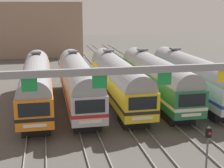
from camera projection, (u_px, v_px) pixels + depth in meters
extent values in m
plane|color=#4C4944|center=(118.00, 104.00, 34.89)|extent=(160.00, 160.00, 0.00)
cube|color=gray|center=(34.00, 74.00, 49.34)|extent=(0.07, 70.00, 0.15)
cube|color=gray|center=(44.00, 74.00, 49.61)|extent=(0.07, 70.00, 0.15)
cube|color=gray|center=(62.00, 73.00, 50.13)|extent=(0.07, 70.00, 0.15)
cube|color=gray|center=(72.00, 73.00, 50.41)|extent=(0.07, 70.00, 0.15)
cube|color=gray|center=(89.00, 72.00, 50.93)|extent=(0.07, 70.00, 0.15)
cube|color=gray|center=(98.00, 72.00, 51.21)|extent=(0.07, 70.00, 0.15)
cube|color=gray|center=(115.00, 71.00, 51.73)|extent=(0.07, 70.00, 0.15)
cube|color=gray|center=(124.00, 71.00, 52.01)|extent=(0.07, 70.00, 0.15)
cube|color=gray|center=(141.00, 70.00, 52.53)|extent=(0.07, 70.00, 0.15)
cube|color=gray|center=(149.00, 70.00, 52.81)|extent=(0.07, 70.00, 0.15)
cube|color=orange|center=(37.00, 87.00, 32.78)|extent=(2.85, 18.00, 2.35)
cube|color=black|center=(37.00, 90.00, 32.86)|extent=(2.88, 18.02, 0.28)
cylinder|color=gray|center=(36.00, 75.00, 32.50)|extent=(2.74, 17.64, 2.74)
cube|color=black|center=(34.00, 110.00, 24.07)|extent=(2.28, 0.06, 1.03)
cube|color=silver|center=(35.00, 126.00, 24.35)|extent=(1.71, 0.05, 0.24)
cube|color=black|center=(36.00, 125.00, 27.17)|extent=(2.28, 2.60, 1.05)
cube|color=black|center=(38.00, 88.00, 39.17)|extent=(2.28, 2.60, 1.05)
cube|color=#4C4C51|center=(36.00, 52.00, 36.94)|extent=(1.10, 1.10, 0.20)
cube|color=#B2B5BA|center=(78.00, 85.00, 33.57)|extent=(2.85, 18.00, 2.35)
cube|color=#B21E1E|center=(78.00, 88.00, 33.65)|extent=(2.88, 18.02, 0.28)
cylinder|color=gray|center=(78.00, 74.00, 33.30)|extent=(2.74, 17.64, 2.74)
cube|color=black|center=(90.00, 107.00, 24.87)|extent=(2.28, 0.06, 1.03)
cube|color=silver|center=(90.00, 122.00, 25.15)|extent=(1.71, 0.05, 0.24)
cube|color=black|center=(86.00, 122.00, 27.96)|extent=(2.28, 2.60, 1.05)
cube|color=black|center=(73.00, 87.00, 39.97)|extent=(2.28, 2.60, 1.05)
cube|color=#4C4C51|center=(73.00, 51.00, 37.74)|extent=(1.10, 1.10, 0.20)
cube|color=gold|center=(118.00, 83.00, 34.37)|extent=(2.85, 18.00, 2.35)
cube|color=black|center=(118.00, 86.00, 34.45)|extent=(2.88, 18.02, 0.28)
cylinder|color=gray|center=(118.00, 72.00, 34.10)|extent=(2.74, 17.64, 2.74)
cube|color=black|center=(143.00, 103.00, 25.67)|extent=(2.28, 0.06, 1.03)
cube|color=silver|center=(142.00, 118.00, 25.95)|extent=(1.71, 0.05, 0.24)
cube|color=black|center=(133.00, 118.00, 28.76)|extent=(2.28, 2.60, 1.05)
cube|color=black|center=(107.00, 85.00, 40.77)|extent=(2.28, 2.60, 1.05)
cube|color=#4C4C51|center=(108.00, 51.00, 38.54)|extent=(1.10, 1.10, 0.20)
cube|color=#236B42|center=(155.00, 81.00, 35.17)|extent=(2.85, 18.00, 2.35)
cube|color=silver|center=(155.00, 85.00, 35.25)|extent=(2.88, 18.02, 0.28)
cylinder|color=gray|center=(156.00, 70.00, 34.90)|extent=(2.74, 17.64, 2.74)
cube|color=black|center=(192.00, 100.00, 26.46)|extent=(2.28, 0.06, 1.03)
cube|color=silver|center=(191.00, 115.00, 26.75)|extent=(1.71, 0.05, 0.24)
cube|color=black|center=(178.00, 115.00, 29.56)|extent=(2.28, 2.60, 1.05)
cube|color=black|center=(139.00, 83.00, 41.57)|extent=(2.28, 2.60, 1.05)
cube|color=#4C4C51|center=(142.00, 50.00, 39.34)|extent=(1.10, 1.10, 0.20)
cube|color=silver|center=(192.00, 80.00, 35.97)|extent=(2.85, 18.00, 2.35)
cube|color=navy|center=(191.00, 83.00, 36.05)|extent=(2.88, 18.02, 0.28)
cylinder|color=gray|center=(192.00, 69.00, 35.69)|extent=(2.74, 17.64, 2.74)
cube|color=black|center=(220.00, 112.00, 30.36)|extent=(2.28, 2.60, 1.05)
cube|color=black|center=(170.00, 82.00, 42.37)|extent=(2.28, 2.60, 1.05)
cube|color=#4C4C51|center=(175.00, 49.00, 40.14)|extent=(1.10, 1.10, 0.20)
cube|color=gray|center=(165.00, 69.00, 20.57)|extent=(21.23, 0.32, 0.44)
cube|color=#198C3F|center=(29.00, 85.00, 19.12)|extent=(0.90, 0.08, 0.80)
cube|color=#198C3F|center=(100.00, 82.00, 19.92)|extent=(0.90, 0.08, 0.80)
cube|color=#198C3F|center=(164.00, 79.00, 20.71)|extent=(0.90, 0.08, 0.80)
cube|color=yellow|center=(224.00, 76.00, 21.51)|extent=(0.90, 0.08, 0.80)
cylinder|color=#59595E|center=(207.00, 151.00, 19.96)|extent=(0.12, 0.12, 3.09)
cube|color=black|center=(208.00, 133.00, 19.68)|extent=(0.28, 0.24, 0.60)
sphere|color=red|center=(210.00, 133.00, 19.55)|extent=(0.18, 0.18, 0.18)
cube|color=gray|center=(26.00, 29.00, 67.62)|extent=(21.95, 10.00, 10.68)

